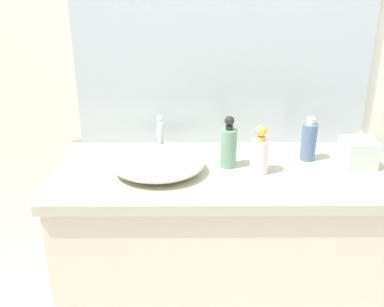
{
  "coord_description": "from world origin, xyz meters",
  "views": [
    {
      "loc": [
        -0.2,
        -1.31,
        1.73
      ],
      "look_at": [
        -0.19,
        0.37,
        1.0
      ],
      "focal_mm": 43.41,
      "sensor_mm": 36.0,
      "label": 1
    }
  ],
  "objects_px": {
    "perfume_bottle": "(229,146)",
    "tissue_box": "(358,151)",
    "lotion_bottle": "(309,141)",
    "sink_basin": "(158,163)",
    "soap_dispenser": "(260,153)"
  },
  "relations": [
    {
      "from": "soap_dispenser",
      "to": "lotion_bottle",
      "type": "xyz_separation_m",
      "value": [
        0.22,
        0.12,
        0.0
      ]
    },
    {
      "from": "perfume_bottle",
      "to": "tissue_box",
      "type": "bearing_deg",
      "value": 0.37
    },
    {
      "from": "sink_basin",
      "to": "lotion_bottle",
      "type": "relative_size",
      "value": 2.0
    },
    {
      "from": "sink_basin",
      "to": "lotion_bottle",
      "type": "distance_m",
      "value": 0.64
    },
    {
      "from": "soap_dispenser",
      "to": "tissue_box",
      "type": "bearing_deg",
      "value": 8.06
    },
    {
      "from": "perfume_bottle",
      "to": "soap_dispenser",
      "type": "bearing_deg",
      "value": -24.74
    },
    {
      "from": "soap_dispenser",
      "to": "lotion_bottle",
      "type": "bearing_deg",
      "value": 29.03
    },
    {
      "from": "soap_dispenser",
      "to": "lotion_bottle",
      "type": "relative_size",
      "value": 1.07
    },
    {
      "from": "sink_basin",
      "to": "perfume_bottle",
      "type": "relative_size",
      "value": 1.71
    },
    {
      "from": "sink_basin",
      "to": "lotion_bottle",
      "type": "height_order",
      "value": "lotion_bottle"
    },
    {
      "from": "perfume_bottle",
      "to": "tissue_box",
      "type": "height_order",
      "value": "perfume_bottle"
    },
    {
      "from": "sink_basin",
      "to": "soap_dispenser",
      "type": "bearing_deg",
      "value": 0.18
    },
    {
      "from": "tissue_box",
      "to": "lotion_bottle",
      "type": "bearing_deg",
      "value": 160.88
    },
    {
      "from": "sink_basin",
      "to": "soap_dispenser",
      "type": "height_order",
      "value": "soap_dispenser"
    },
    {
      "from": "soap_dispenser",
      "to": "perfume_bottle",
      "type": "distance_m",
      "value": 0.13
    }
  ]
}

